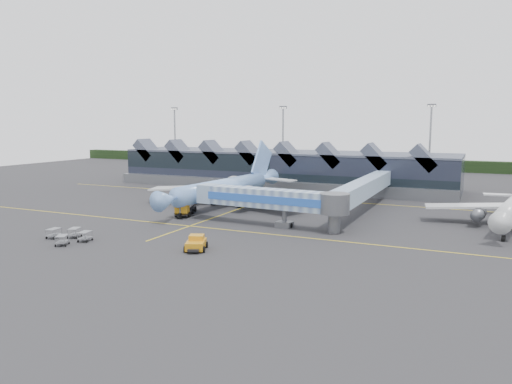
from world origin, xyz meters
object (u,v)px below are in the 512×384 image
at_px(pushback_tug, 196,244).
at_px(main_airliner, 226,187).
at_px(fuel_truck, 186,205).
at_px(jet_bridge, 278,200).

bearing_deg(pushback_tug, main_airliner, 89.27).
bearing_deg(main_airliner, fuel_truck, -99.77).
xyz_separation_m(main_airliner, jet_bridge, (17.43, -14.32, 0.49)).
height_order(main_airliner, jet_bridge, main_airliner).
relative_size(fuel_truck, pushback_tug, 1.93).
relative_size(jet_bridge, pushback_tug, 5.67).
bearing_deg(fuel_truck, main_airliner, 54.94).
height_order(main_airliner, fuel_truck, main_airliner).
xyz_separation_m(main_airliner, pushback_tug, (13.02, -33.22, -3.09)).
distance_m(fuel_truck, pushback_tug, 27.32).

